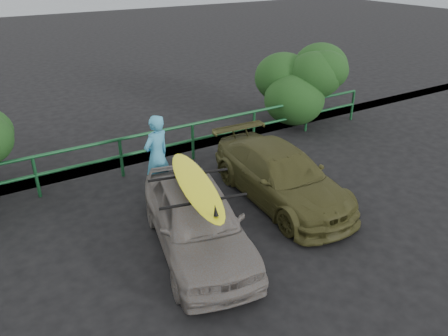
# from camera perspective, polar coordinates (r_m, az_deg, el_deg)

# --- Properties ---
(ground) EXTENTS (80.00, 80.00, 0.00)m
(ground) POSITION_cam_1_polar(r_m,az_deg,el_deg) (7.94, 6.72, -13.54)
(ground) COLOR black
(guardrail) EXTENTS (14.00, 0.08, 1.04)m
(guardrail) POSITION_cam_1_polar(r_m,az_deg,el_deg) (11.41, -8.55, 2.49)
(guardrail) COLOR #134422
(guardrail) RESTS_ON ground
(shrub_right) EXTENTS (3.20, 2.40, 2.30)m
(shrub_right) POSITION_cam_1_polar(r_m,az_deg,el_deg) (14.10, 9.60, 9.80)
(shrub_right) COLOR #1B4017
(shrub_right) RESTS_ON ground
(sedan) EXTENTS (2.31, 4.04, 1.30)m
(sedan) POSITION_cam_1_polar(r_m,az_deg,el_deg) (8.12, -3.55, -6.72)
(sedan) COLOR #69635E
(sedan) RESTS_ON ground
(olive_vehicle) EXTENTS (1.87, 4.17, 1.19)m
(olive_vehicle) POSITION_cam_1_polar(r_m,az_deg,el_deg) (9.85, 7.44, -0.96)
(olive_vehicle) COLOR #3E3D1B
(olive_vehicle) RESTS_ON ground
(man) EXTENTS (0.82, 0.69, 1.93)m
(man) POSITION_cam_1_polar(r_m,az_deg,el_deg) (9.92, -8.77, 1.55)
(man) COLOR teal
(man) RESTS_ON ground
(roof_rack) EXTENTS (1.73, 1.38, 0.05)m
(roof_rack) POSITION_cam_1_polar(r_m,az_deg,el_deg) (7.78, -3.69, -2.55)
(roof_rack) COLOR black
(roof_rack) RESTS_ON sedan
(surfboard) EXTENTS (1.16, 2.84, 0.08)m
(surfboard) POSITION_cam_1_polar(r_m,az_deg,el_deg) (7.74, -3.70, -2.12)
(surfboard) COLOR yellow
(surfboard) RESTS_ON roof_rack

